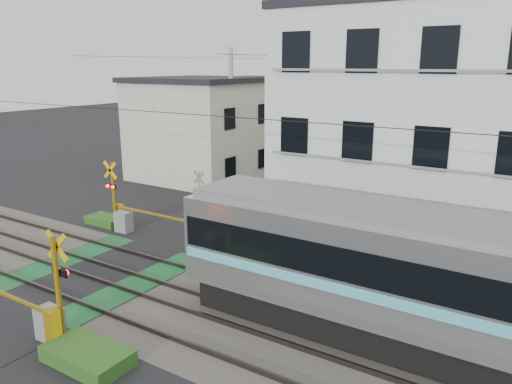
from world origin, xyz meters
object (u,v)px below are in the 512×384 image
Objects in this scene: crossing_signal_far at (123,215)px; crossing_signal_near at (49,317)px; pedestrian at (378,142)px; apartment_block at (426,128)px.

crossing_signal_near is at bearing -54.71° from crossing_signal_far.
crossing_signal_near is 1.00× the size of crossing_signal_far.
crossing_signal_far is at bearing 70.92° from pedestrian.
crossing_signal_near is at bearing 81.00° from pedestrian.
apartment_block is 6.68× the size of pedestrian.
pedestrian is (-2.78, 33.15, 0.05)m from crossing_signal_near.
apartment_block is (11.09, 5.84, 3.94)m from crossing_signal_far.
crossing_signal_near is 8.95m from crossing_signal_far.
crossing_signal_far reaches higher than pedestrian.
apartment_block is at bearing 65.78° from crossing_signal_near.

